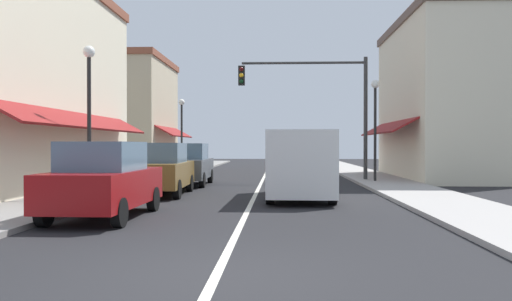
# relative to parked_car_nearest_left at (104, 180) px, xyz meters

# --- Properties ---
(ground_plane) EXTENTS (80.00, 80.00, 0.00)m
(ground_plane) POSITION_rel_parked_car_nearest_left_xyz_m (3.23, 12.81, -0.88)
(ground_plane) COLOR black
(sidewalk_left) EXTENTS (2.60, 56.00, 0.12)m
(sidewalk_left) POSITION_rel_parked_car_nearest_left_xyz_m (-2.27, 12.81, -0.82)
(sidewalk_left) COLOR gray
(sidewalk_left) RESTS_ON ground
(sidewalk_right) EXTENTS (2.60, 56.00, 0.12)m
(sidewalk_right) POSITION_rel_parked_car_nearest_left_xyz_m (8.73, 12.81, -0.82)
(sidewalk_right) COLOR #A39E99
(sidewalk_right) RESTS_ON ground
(lane_center_stripe) EXTENTS (0.14, 52.00, 0.01)m
(lane_center_stripe) POSITION_rel_parked_car_nearest_left_xyz_m (3.23, 12.81, -0.88)
(lane_center_stripe) COLOR silver
(lane_center_stripe) RESTS_ON ground
(storefront_right_block) EXTENTS (5.79, 10.20, 8.01)m
(storefront_right_block) POSITION_rel_parked_car_nearest_left_xyz_m (12.26, 14.81, 3.13)
(storefront_right_block) COLOR beige
(storefront_right_block) RESTS_ON ground
(storefront_far_left) EXTENTS (6.00, 8.20, 7.54)m
(storefront_far_left) POSITION_rel_parked_car_nearest_left_xyz_m (-5.91, 22.81, 2.89)
(storefront_far_left) COLOR #BCAD8E
(storefront_far_left) RESTS_ON ground
(parked_car_nearest_left) EXTENTS (1.83, 4.12, 1.77)m
(parked_car_nearest_left) POSITION_rel_parked_car_nearest_left_xyz_m (0.00, 0.00, 0.00)
(parked_car_nearest_left) COLOR maroon
(parked_car_nearest_left) RESTS_ON ground
(parked_car_second_left) EXTENTS (1.87, 4.14, 1.77)m
(parked_car_second_left) POSITION_rel_parked_car_nearest_left_xyz_m (0.02, 5.59, 0.00)
(parked_car_second_left) COLOR brown
(parked_car_second_left) RESTS_ON ground
(parked_car_third_left) EXTENTS (1.83, 4.12, 1.77)m
(parked_car_third_left) POSITION_rel_parked_car_nearest_left_xyz_m (0.17, 9.99, 0.00)
(parked_car_third_left) COLOR #4C5156
(parked_car_third_left) RESTS_ON ground
(van_in_lane) EXTENTS (2.07, 5.21, 2.12)m
(van_in_lane) POSITION_rel_parked_car_nearest_left_xyz_m (4.70, 4.60, 0.27)
(van_in_lane) COLOR silver
(van_in_lane) RESTS_ON ground
(traffic_signal_mast_arm) EXTENTS (5.98, 0.50, 5.77)m
(traffic_signal_mast_arm) POSITION_rel_parked_car_nearest_left_xyz_m (5.95, 12.37, 3.12)
(traffic_signal_mast_arm) COLOR #333333
(traffic_signal_mast_arm) RESTS_ON ground
(street_lamp_left_near) EXTENTS (0.36, 0.36, 4.69)m
(street_lamp_left_near) POSITION_rel_parked_car_nearest_left_xyz_m (-1.68, 3.58, 2.29)
(street_lamp_left_near) COLOR black
(street_lamp_left_near) RESTS_ON ground
(street_lamp_right_mid) EXTENTS (0.36, 0.36, 4.57)m
(street_lamp_right_mid) POSITION_rel_parked_car_nearest_left_xyz_m (8.27, 11.33, 2.22)
(street_lamp_right_mid) COLOR black
(street_lamp_right_mid) RESTS_ON ground
(street_lamp_left_far) EXTENTS (0.36, 0.36, 4.44)m
(street_lamp_left_far) POSITION_rel_parked_car_nearest_left_xyz_m (-1.77, 18.86, 2.14)
(street_lamp_left_far) COLOR black
(street_lamp_left_far) RESTS_ON ground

